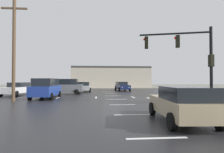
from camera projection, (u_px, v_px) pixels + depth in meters
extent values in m
plane|color=slate|center=(115.00, 98.00, 19.79)|extent=(120.00, 120.00, 0.00)
cube|color=#232326|center=(115.00, 97.00, 19.79)|extent=(44.00, 44.00, 0.02)
cube|color=white|center=(175.00, 99.00, 16.22)|extent=(4.00, 1.60, 0.06)
cube|color=silver|center=(157.00, 138.00, 5.84)|extent=(2.00, 0.15, 0.01)
cube|color=silver|center=(133.00, 115.00, 9.83)|extent=(2.00, 0.15, 0.01)
cube|color=silver|center=(122.00, 105.00, 13.81)|extent=(2.00, 0.15, 0.01)
cube|color=silver|center=(117.00, 99.00, 17.80)|extent=(2.00, 0.15, 0.01)
cube|color=silver|center=(113.00, 96.00, 21.78)|extent=(2.00, 0.15, 0.01)
cube|color=silver|center=(111.00, 93.00, 25.77)|extent=(2.00, 0.15, 0.01)
cube|color=silver|center=(109.00, 92.00, 29.75)|extent=(2.00, 0.15, 0.01)
cube|color=silver|center=(107.00, 90.00, 33.74)|extent=(2.00, 0.15, 0.01)
cube|color=silver|center=(106.00, 89.00, 37.73)|extent=(2.00, 0.15, 0.01)
cube|color=silver|center=(19.00, 98.00, 18.97)|extent=(0.15, 2.00, 0.01)
cube|color=silver|center=(58.00, 98.00, 19.30)|extent=(0.15, 2.00, 0.01)
cube|color=silver|center=(96.00, 97.00, 19.63)|extent=(0.15, 2.00, 0.01)
cube|color=silver|center=(133.00, 97.00, 19.95)|extent=(0.15, 2.00, 0.01)
cube|color=silver|center=(168.00, 97.00, 20.28)|extent=(0.15, 2.00, 0.01)
cube|color=silver|center=(203.00, 97.00, 20.61)|extent=(0.15, 2.00, 0.01)
cube|color=silver|center=(159.00, 101.00, 16.09)|extent=(0.45, 7.00, 0.01)
cylinder|color=black|center=(211.00, 65.00, 13.74)|extent=(0.22, 0.22, 5.77)
cylinder|color=black|center=(174.00, 34.00, 14.30)|extent=(5.14, 1.58, 0.14)
cube|color=black|center=(178.00, 41.00, 14.24)|extent=(0.37, 0.42, 0.95)
sphere|color=red|center=(175.00, 38.00, 14.28)|extent=(0.20, 0.20, 0.20)
cube|color=black|center=(146.00, 43.00, 14.70)|extent=(0.37, 0.42, 0.95)
sphere|color=red|center=(144.00, 39.00, 14.74)|extent=(0.20, 0.20, 0.20)
cube|color=black|center=(211.00, 61.00, 13.75)|extent=(0.28, 0.36, 0.90)
cube|color=#BCB29E|center=(111.00, 78.00, 48.80)|extent=(19.88, 8.00, 4.88)
cube|color=#3F3D3A|center=(111.00, 68.00, 48.86)|extent=(19.88, 8.00, 0.50)
cube|color=white|center=(16.00, 90.00, 22.18)|extent=(2.30, 4.67, 0.70)
cube|color=black|center=(19.00, 85.00, 22.87)|extent=(1.92, 2.65, 0.55)
cylinder|color=black|center=(16.00, 94.00, 20.62)|extent=(0.29, 0.68, 0.66)
cylinder|color=black|center=(1.00, 94.00, 20.67)|extent=(0.29, 0.68, 0.66)
cylinder|color=black|center=(29.00, 92.00, 23.68)|extent=(0.29, 0.68, 0.66)
cylinder|color=black|center=(16.00, 92.00, 23.73)|extent=(0.29, 0.68, 0.66)
sphere|color=white|center=(10.00, 91.00, 19.97)|extent=(0.18, 0.18, 0.18)
sphere|color=white|center=(0.00, 91.00, 20.00)|extent=(0.18, 0.18, 0.18)
cube|color=slate|center=(65.00, 88.00, 24.73)|extent=(4.83, 2.01, 0.95)
cube|color=black|center=(65.00, 82.00, 24.74)|extent=(3.38, 1.84, 0.75)
cylinder|color=black|center=(51.00, 92.00, 23.63)|extent=(0.66, 0.23, 0.66)
cylinder|color=black|center=(54.00, 91.00, 25.58)|extent=(0.66, 0.23, 0.66)
cylinder|color=black|center=(76.00, 92.00, 23.86)|extent=(0.66, 0.23, 0.66)
cylinder|color=black|center=(78.00, 91.00, 25.80)|extent=(0.66, 0.23, 0.66)
sphere|color=white|center=(46.00, 88.00, 23.94)|extent=(0.18, 0.18, 0.18)
sphere|color=white|center=(48.00, 88.00, 25.19)|extent=(0.18, 0.18, 0.18)
cube|color=#B7BABF|center=(84.00, 87.00, 29.55)|extent=(1.83, 4.51, 0.70)
cube|color=black|center=(84.00, 84.00, 28.89)|extent=(1.67, 2.49, 0.55)
cylinder|color=black|center=(80.00, 89.00, 30.99)|extent=(0.22, 0.66, 0.66)
cylinder|color=black|center=(90.00, 89.00, 31.15)|extent=(0.22, 0.66, 0.66)
cylinder|color=black|center=(78.00, 90.00, 27.94)|extent=(0.22, 0.66, 0.66)
cylinder|color=black|center=(90.00, 90.00, 28.10)|extent=(0.22, 0.66, 0.66)
sphere|color=white|center=(82.00, 87.00, 31.69)|extent=(0.18, 0.18, 0.18)
sphere|color=white|center=(88.00, 87.00, 31.79)|extent=(0.18, 0.18, 0.18)
cube|color=#141E47|center=(122.00, 87.00, 32.08)|extent=(2.25, 4.66, 0.70)
cube|color=black|center=(121.00, 83.00, 32.76)|extent=(1.90, 2.63, 0.55)
cylinder|color=black|center=(130.00, 89.00, 30.74)|extent=(0.29, 0.68, 0.66)
cylinder|color=black|center=(119.00, 89.00, 30.41)|extent=(0.29, 0.68, 0.66)
cylinder|color=black|center=(125.00, 88.00, 33.75)|extent=(0.29, 0.68, 0.66)
cylinder|color=black|center=(116.00, 89.00, 33.42)|extent=(0.29, 0.68, 0.66)
sphere|color=white|center=(129.00, 87.00, 30.03)|extent=(0.18, 0.18, 0.18)
sphere|color=white|center=(122.00, 87.00, 29.82)|extent=(0.18, 0.18, 0.18)
cube|color=tan|center=(180.00, 106.00, 8.29)|extent=(2.10, 4.61, 0.70)
cube|color=black|center=(186.00, 93.00, 7.63)|extent=(1.82, 2.58, 0.55)
cylinder|color=black|center=(152.00, 109.00, 9.80)|extent=(0.26, 0.67, 0.66)
cylinder|color=black|center=(186.00, 109.00, 9.83)|extent=(0.26, 0.67, 0.66)
cylinder|color=black|center=(172.00, 122.00, 6.74)|extent=(0.26, 0.67, 0.66)
cylinder|color=black|center=(220.00, 121.00, 6.77)|extent=(0.26, 0.67, 0.66)
sphere|color=white|center=(155.00, 101.00, 10.48)|extent=(0.18, 0.18, 0.18)
sphere|color=white|center=(175.00, 101.00, 10.50)|extent=(0.18, 0.18, 0.18)
cube|color=navy|center=(46.00, 91.00, 18.58)|extent=(2.10, 4.86, 0.95)
cube|color=black|center=(46.00, 82.00, 18.60)|extent=(1.90, 3.41, 0.75)
cylinder|color=black|center=(42.00, 94.00, 20.15)|extent=(0.24, 0.67, 0.66)
cylinder|color=black|center=(60.00, 94.00, 20.25)|extent=(0.24, 0.67, 0.66)
cylinder|color=black|center=(30.00, 97.00, 16.89)|extent=(0.24, 0.67, 0.66)
cylinder|color=black|center=(51.00, 97.00, 16.99)|extent=(0.24, 0.67, 0.66)
sphere|color=white|center=(47.00, 89.00, 20.89)|extent=(0.18, 0.18, 0.18)
sphere|color=white|center=(58.00, 89.00, 20.96)|extent=(0.18, 0.18, 0.18)
cylinder|color=brown|center=(14.00, 50.00, 15.93)|extent=(0.28, 0.28, 8.96)
cube|color=brown|center=(14.00, 8.00, 16.01)|extent=(2.20, 0.14, 0.14)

